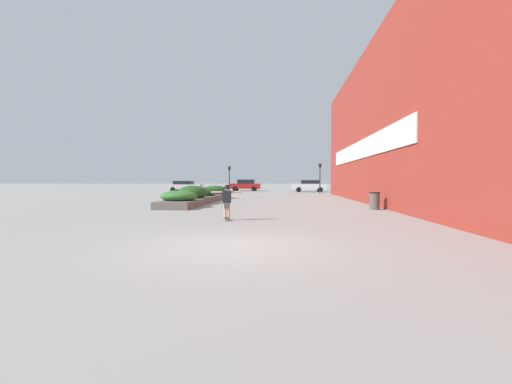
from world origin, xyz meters
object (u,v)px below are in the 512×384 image
skateboard (227,219)px  car_center_left (245,185)px  skateboarder (227,198)px  car_center_right (185,186)px  car_leftmost (367,186)px  traffic_light_left (229,174)px  traffic_light_right (320,173)px  trash_bin (375,201)px  car_rightmost (309,186)px

skateboard → car_center_left: bearing=88.7°
skateboarder → car_center_right: size_ratio=0.28×
skateboarder → car_leftmost: car_leftmost is taller
car_center_right → traffic_light_left: 7.63m
skateboard → traffic_light_right: traffic_light_right is taller
car_leftmost → traffic_light_left: (-17.64, -6.66, 1.41)m
car_leftmost → car_center_left: (-16.56, 0.87, 0.07)m
skateboard → car_center_right: bearing=102.4°
trash_bin → car_center_left: (-9.88, 30.21, 0.40)m
skateboarder → traffic_light_left: 28.27m
car_rightmost → traffic_light_left: bearing=112.9°
car_center_left → car_rightmost: bearing=-111.7°
skateboard → car_center_right: car_center_right is taller
car_leftmost → skateboard: bearing=159.0°
trash_bin → car_center_left: bearing=108.1°
skateboard → traffic_light_left: size_ratio=0.19×
skateboarder → car_center_right: (-10.86, 31.61, -0.08)m
skateboard → trash_bin: bearing=31.8°
skateboard → car_leftmost: (13.28, 34.56, 0.70)m
trash_bin → car_rightmost: car_rightmost is taller
traffic_light_left → skateboarder: bearing=-81.1°
car_leftmost → car_center_left: 16.58m
traffic_light_left → traffic_light_right: traffic_light_right is taller
traffic_light_left → car_rightmost: bearing=22.9°
skateboarder → traffic_light_right: traffic_light_right is taller
trash_bin → car_leftmost: (6.68, 29.34, 0.32)m
car_center_right → car_leftmost: bearing=97.0°
skateboard → traffic_light_left: (-4.35, 27.90, 2.11)m
skateboard → car_center_right: size_ratio=0.13×
car_center_left → traffic_light_left: bearing=171.8°
skateboard → skateboarder: (0.00, -0.00, 0.76)m
car_center_left → traffic_light_right: 12.62m
trash_bin → car_leftmost: car_leftmost is taller
trash_bin → traffic_light_left: size_ratio=0.28×
traffic_light_right → car_center_right: bearing=165.7°
car_center_right → traffic_light_left: bearing=60.3°
traffic_light_left → traffic_light_right: 10.59m
car_leftmost → traffic_light_right: traffic_light_right is taller
car_rightmost → trash_bin: bearing=-177.3°
car_rightmost → traffic_light_left: 10.64m
car_center_left → car_rightmost: car_center_left is taller
trash_bin → traffic_light_left: bearing=115.8°
skateboard → car_center_left: 35.59m
skateboard → traffic_light_right: (6.22, 27.26, 2.27)m
trash_bin → traffic_light_left: traffic_light_left is taller
car_leftmost → car_center_right: car_leftmost is taller
car_center_right → car_rightmost: size_ratio=1.01×
car_leftmost → car_center_left: car_center_left is taller
car_center_left → traffic_light_right: size_ratio=1.24×
trash_bin → car_rightmost: size_ratio=0.20×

